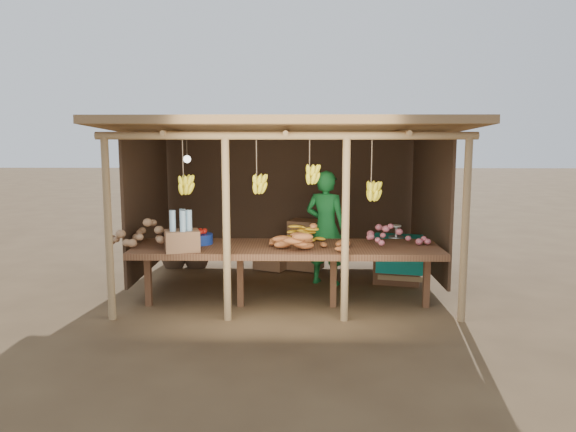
{
  "coord_description": "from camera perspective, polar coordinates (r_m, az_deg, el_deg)",
  "views": [
    {
      "loc": [
        0.14,
        -8.0,
        2.21
      ],
      "look_at": [
        0.0,
        0.0,
        1.05
      ],
      "focal_mm": 35.0,
      "sensor_mm": 36.0,
      "label": 1
    }
  ],
  "objects": [
    {
      "name": "tarp_crate",
      "position": [
        8.65,
        11.08,
        -4.2
      ],
      "size": [
        0.88,
        0.81,
        0.89
      ],
      "color": "brown",
      "rests_on": "ground"
    },
    {
      "name": "potato_heap",
      "position": [
        7.42,
        -14.18,
        -1.51
      ],
      "size": [
        1.17,
        0.89,
        0.37
      ],
      "primitive_type": null,
      "rotation": [
        0.0,
        0.0,
        -0.28
      ],
      "color": "tan",
      "rests_on": "counter"
    },
    {
      "name": "banana_pile",
      "position": [
        7.39,
        1.38,
        -1.39
      ],
      "size": [
        0.59,
        0.41,
        0.35
      ],
      "primitive_type": null,
      "rotation": [
        0.0,
        0.0,
        -0.15
      ],
      "color": "yellow",
      "rests_on": "counter"
    },
    {
      "name": "ground",
      "position": [
        8.3,
        0.0,
        -7.19
      ],
      "size": [
        60.0,
        60.0,
        0.0
      ],
      "primitive_type": "plane",
      "color": "brown",
      "rests_on": "ground"
    },
    {
      "name": "onion_heap",
      "position": [
        7.33,
        10.95,
        -1.56
      ],
      "size": [
        0.89,
        0.56,
        0.36
      ],
      "primitive_type": null,
      "rotation": [
        0.0,
        0.0,
        0.04
      ],
      "color": "#BE5C68",
      "rests_on": "counter"
    },
    {
      "name": "carton_stack",
      "position": [
        9.23,
        0.66,
        -3.33
      ],
      "size": [
        1.18,
        0.56,
        0.81
      ],
      "color": "brown",
      "rests_on": "ground"
    },
    {
      "name": "bottle_box",
      "position": [
        6.96,
        -10.72,
        -1.93
      ],
      "size": [
        0.48,
        0.42,
        0.51
      ],
      "color": "brown",
      "rests_on": "counter"
    },
    {
      "name": "sweet_potato_heap",
      "position": [
        7.05,
        2.61,
        -1.8
      ],
      "size": [
        1.09,
        0.71,
        0.36
      ],
      "primitive_type": null,
      "rotation": [
        0.0,
        0.0,
        -0.08
      ],
      "color": "#A85A2B",
      "rests_on": "counter"
    },
    {
      "name": "tomato_basin",
      "position": [
        7.41,
        -9.08,
        -2.2
      ],
      "size": [
        0.37,
        0.37,
        0.19
      ],
      "rotation": [
        0.0,
        0.0,
        0.05
      ],
      "color": "navy",
      "rests_on": "counter"
    },
    {
      "name": "stall_structure",
      "position": [
        7.97,
        -0.13,
        6.13
      ],
      "size": [
        4.7,
        3.5,
        2.43
      ],
      "color": "tan",
      "rests_on": "ground"
    },
    {
      "name": "vendor",
      "position": [
        8.31,
        3.85,
        -1.2
      ],
      "size": [
        0.73,
        0.62,
        1.7
      ],
      "primitive_type": "imported",
      "rotation": [
        0.0,
        0.0,
        2.74
      ],
      "color": "#1B7C33",
      "rests_on": "ground"
    },
    {
      "name": "counter",
      "position": [
        7.2,
        -0.13,
        -3.54
      ],
      "size": [
        3.9,
        1.05,
        0.8
      ],
      "color": "brown",
      "rests_on": "ground"
    },
    {
      "name": "burlap_sacks",
      "position": [
        9.59,
        -10.41,
        -3.7
      ],
      "size": [
        0.8,
        0.42,
        0.56
      ],
      "color": "#422E1F",
      "rests_on": "ground"
    }
  ]
}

